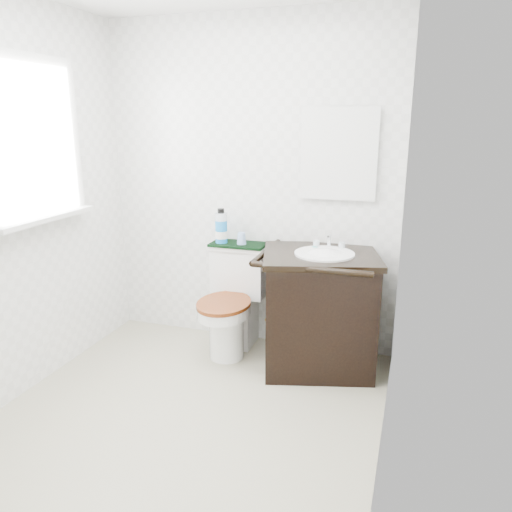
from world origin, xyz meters
The scene contains 13 objects.
floor centered at (0.00, 0.00, 0.00)m, with size 2.40×2.40×0.00m, color #A4A084.
wall_back centered at (0.00, 1.20, 1.20)m, with size 2.40×2.40×0.00m, color white.
wall_left centered at (-1.10, 0.00, 1.20)m, with size 2.40×2.40×0.00m, color white.
wall_right centered at (1.10, 0.00, 1.20)m, with size 2.40×2.40×0.00m, color white.
window centered at (-1.07, 0.25, 1.55)m, with size 0.02×0.70×0.90m, color white.
mirror centered at (0.65, 1.18, 1.45)m, with size 0.50×0.02×0.60m, color silver.
toilet centered at (-0.05, 0.97, 0.34)m, with size 0.42×0.62×0.77m.
vanity centered at (0.60, 0.90, 0.43)m, with size 0.90×0.82×0.92m.
trash_bin centered at (0.45, 0.93, 0.14)m, with size 0.20×0.16×0.27m.
towel centered at (-0.05, 1.09, 0.78)m, with size 0.41×0.22×0.02m, color black.
mouthwash_bottle centered at (-0.18, 1.07, 0.91)m, with size 0.09×0.09×0.26m.
cup centered at (-0.02, 1.07, 0.84)m, with size 0.07×0.07×0.09m, color #83A4D7.
soap_bar centered at (0.54, 1.00, 0.83)m, with size 0.06×0.04×0.02m, color teal.
Camera 1 is at (1.18, -2.27, 1.69)m, focal length 35.00 mm.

